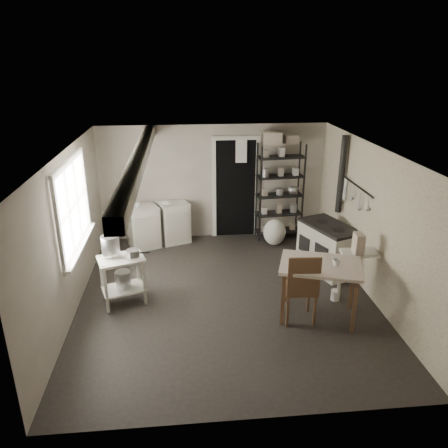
{
  "coord_description": "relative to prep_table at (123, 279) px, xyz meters",
  "views": [
    {
      "loc": [
        -0.61,
        -5.95,
        3.54
      ],
      "look_at": [
        0.0,
        0.3,
        1.1
      ],
      "focal_mm": 35.0,
      "sensor_mm": 36.0,
      "label": 1
    }
  ],
  "objects": [
    {
      "name": "ceiling_beam",
      "position": [
        0.36,
        0.03,
        1.8
      ],
      "size": [
        0.18,
        5.0,
        0.18
      ],
      "primitive_type": null,
      "color": "beige",
      "rests_on": "ceiling"
    },
    {
      "name": "stockpot",
      "position": [
        -0.14,
        0.05,
        0.54
      ],
      "size": [
        0.29,
        0.29,
        0.28
      ],
      "primitive_type": "cylinder",
      "rotation": [
        0.0,
        0.0,
        -0.12
      ],
      "color": "silver",
      "rests_on": "prep_table"
    },
    {
      "name": "floor_crock",
      "position": [
        3.23,
        -0.25,
        -0.33
      ],
      "size": [
        0.16,
        0.16,
        0.17
      ],
      "primitive_type": "cylinder",
      "rotation": [
        0.0,
        0.0,
        0.22
      ],
      "color": "silver",
      "rests_on": "ground"
    },
    {
      "name": "side_ledge",
      "position": [
        3.51,
        -0.3,
        0.03
      ],
      "size": [
        0.56,
        0.32,
        0.83
      ],
      "primitive_type": null,
      "rotation": [
        0.0,
        0.0,
        -0.06
      ],
      "color": "beige",
      "rests_on": "ground"
    },
    {
      "name": "shelf_jar",
      "position": [
        2.55,
        2.37,
        0.97
      ],
      "size": [
        0.09,
        0.1,
        0.2
      ],
      "primitive_type": "imported",
      "rotation": [
        0.0,
        0.0,
        0.02
      ],
      "color": "silver",
      "rests_on": "shelf_rack"
    },
    {
      "name": "base_cabinets",
      "position": [
        0.45,
        2.21,
        0.06
      ],
      "size": [
        1.35,
        0.92,
        0.82
      ],
      "primitive_type": null,
      "rotation": [
        0.0,
        0.0,
        0.34
      ],
      "color": "beige",
      "rests_on": "ground"
    },
    {
      "name": "wall_front",
      "position": [
        1.56,
        -2.47,
        0.75
      ],
      "size": [
        4.5,
        0.02,
        2.3
      ],
      "primitive_type": "cube",
      "color": "#A2998A",
      "rests_on": "ground"
    },
    {
      "name": "window",
      "position": [
        -0.66,
        0.23,
        1.1
      ],
      "size": [
        0.12,
        1.76,
        1.28
      ],
      "primitive_type": null,
      "color": "beige",
      "rests_on": "wall_left"
    },
    {
      "name": "stove",
      "position": [
        3.42,
        0.76,
        0.04
      ],
      "size": [
        0.92,
        1.2,
        0.84
      ],
      "primitive_type": null,
      "rotation": [
        0.0,
        0.0,
        0.36
      ],
      "color": "beige",
      "rests_on": "ground"
    },
    {
      "name": "storage_box_b",
      "position": [
        3.04,
        2.35,
        1.59
      ],
      "size": [
        0.3,
        0.29,
        0.17
      ],
      "primitive_type": "cube",
      "rotation": [
        0.0,
        0.0,
        0.18
      ],
      "color": "#C0B19B",
      "rests_on": "shelf_rack"
    },
    {
      "name": "floor",
      "position": [
        1.56,
        0.03,
        -0.4
      ],
      "size": [
        5.0,
        5.0,
        0.0
      ],
      "primitive_type": "plane",
      "color": "black",
      "rests_on": "ground"
    },
    {
      "name": "shelf_rack",
      "position": [
        2.88,
        2.33,
        0.55
      ],
      "size": [
        0.95,
        0.44,
        1.94
      ],
      "primitive_type": null,
      "rotation": [
        0.0,
        0.0,
        0.09
      ],
      "color": "black",
      "rests_on": "ground"
    },
    {
      "name": "bucket",
      "position": [
        0.0,
        0.01,
        -0.02
      ],
      "size": [
        0.3,
        0.3,
        0.26
      ],
      "primitive_type": "cylinder",
      "rotation": [
        0.0,
        0.0,
        -0.32
      ],
      "color": "silver",
      "rests_on": "prep_table"
    },
    {
      "name": "wallpaper_panel",
      "position": [
        3.8,
        0.03,
        0.75
      ],
      "size": [
        0.01,
        5.0,
        2.3
      ],
      "primitive_type": null,
      "color": "beige",
      "rests_on": "wall_right"
    },
    {
      "name": "counter_cup",
      "position": [
        0.08,
        2.09,
        0.57
      ],
      "size": [
        0.12,
        0.12,
        0.1
      ],
      "primitive_type": "imported",
      "rotation": [
        0.0,
        0.0,
        -0.02
      ],
      "color": "silver",
      "rests_on": "base_cabinets"
    },
    {
      "name": "mixing_bowl",
      "position": [
        0.6,
        2.15,
        0.55
      ],
      "size": [
        0.33,
        0.33,
        0.06
      ],
      "primitive_type": "imported",
      "rotation": [
        0.0,
        0.0,
        0.33
      ],
      "color": "silver",
      "rests_on": "base_cabinets"
    },
    {
      "name": "wall_right",
      "position": [
        3.81,
        0.03,
        0.75
      ],
      "size": [
        0.02,
        5.0,
        2.3
      ],
      "primitive_type": "cube",
      "color": "#A2998A",
      "rests_on": "ground"
    },
    {
      "name": "oats_box",
      "position": [
        3.45,
        -0.36,
        0.61
      ],
      "size": [
        0.14,
        0.21,
        0.31
      ],
      "primitive_type": "cube",
      "rotation": [
        0.0,
        0.0,
        -0.06
      ],
      "color": "#C0B19B",
      "rests_on": "side_ledge"
    },
    {
      "name": "work_table",
      "position": [
        2.81,
        -0.66,
        -0.02
      ],
      "size": [
        1.29,
        1.07,
        0.84
      ],
      "primitive_type": null,
      "rotation": [
        0.0,
        0.0,
        -0.31
      ],
      "color": "beige",
      "rests_on": "ground"
    },
    {
      "name": "table_cup",
      "position": [
        3.0,
        -0.74,
        0.41
      ],
      "size": [
        0.14,
        0.14,
        0.1
      ],
      "primitive_type": "imported",
      "rotation": [
        0.0,
        0.0,
        -0.39
      ],
      "color": "silver",
      "rests_on": "work_table"
    },
    {
      "name": "utensil_rail",
      "position": [
        3.75,
        0.63,
        1.15
      ],
      "size": [
        0.06,
        1.2,
        0.44
      ],
      "primitive_type": null,
      "color": "silver",
      "rests_on": "wall_right"
    },
    {
      "name": "stovepipe",
      "position": [
        3.71,
        1.23,
        1.19
      ],
      "size": [
        0.13,
        0.13,
        1.48
      ],
      "primitive_type": null,
      "rotation": [
        0.0,
        0.0,
        -0.18
      ],
      "color": "black",
      "rests_on": "stove"
    },
    {
      "name": "storage_box_a",
      "position": [
        2.69,
        2.3,
        1.61
      ],
      "size": [
        0.39,
        0.35,
        0.24
      ],
      "primitive_type": "cube",
      "rotation": [
        0.0,
        0.0,
        -0.14
      ],
      "color": "#C0B19B",
      "rests_on": "shelf_rack"
    },
    {
      "name": "prep_table",
      "position": [
        0.0,
        0.0,
        0.0
      ],
      "size": [
        0.77,
        0.65,
        0.75
      ],
      "primitive_type": null,
      "rotation": [
        0.0,
        0.0,
        0.32
      ],
      "color": "beige",
      "rests_on": "ground"
    },
    {
      "name": "ceiling",
      "position": [
        1.56,
        0.03,
        1.9
      ],
      "size": [
        5.0,
        5.0,
        0.0
      ],
      "primitive_type": "plane",
      "rotation": [
        3.14,
        0.0,
        0.0
      ],
      "color": "silver",
      "rests_on": "wall_back"
    },
    {
      "name": "doorway",
      "position": [
        2.01,
        2.5,
        0.6
      ],
      "size": [
        0.96,
        0.1,
        2.08
      ],
      "primitive_type": null,
      "color": "beige",
      "rests_on": "ground"
    },
    {
      "name": "wall_back",
      "position": [
        1.56,
        2.53,
        0.75
      ],
      "size": [
        4.5,
        0.02,
        2.3
      ],
      "primitive_type": "cube",
      "color": "#A2998A",
      "rests_on": "ground"
    },
    {
      "name": "flour_sack",
      "position": [
        2.72,
        1.92,
        -0.16
      ],
      "size": [
        0.51,
        0.46,
        0.53
      ],
      "primitive_type": "ellipsoid",
      "rotation": [
        0.0,
        0.0,
        0.21
      ],
      "color": "silver",
      "rests_on": "ground"
    },
    {
      "name": "wall_left",
      "position": [
        -0.69,
        0.03,
        0.75
      ],
      "size": [
        0.02,
        5.0,
        2.3
      ],
      "primitive_type": "cube",
      "color": "#A2998A",
      "rests_on": "ground"
    },
    {
      "name": "chair",
      "position": [
        2.52,
        -0.7,
        0.09
      ],
      "size": [
        0.47,
        0.49,
        1.07
      ],
      "primitive_type": null,
      "rotation": [
        0.0,
        0.0,
        -0.06
      ],
      "color": "#503522",
      "rests_on": "ground"
    },
    {
      "name": "saucepan",
      "position": [
        0.19,
        -0.07,
        0.45
      ],
      "size": [
        0.24,
        0.24,
        0.1
      ],
      "primitive_type": "cylinder",
      "rotation": [
        0.0,
        0.0,
        -0.39
      ],
      "color": "silver",
      "rests_on": "prep_table"
    }
  ]
}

